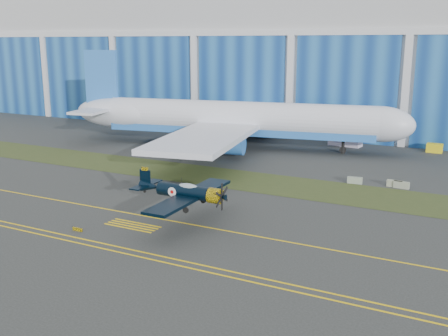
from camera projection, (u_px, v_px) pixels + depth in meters
The scene contains 15 objects.
ground at pixel (322, 229), 53.91m from camera, with size 260.00×260.00×0.00m, color #363938.
grass_median at pixel (355, 195), 65.99m from camera, with size 260.00×10.00×0.02m, color #475128.
hangar at pixel (424, 60), 112.41m from camera, with size 220.00×45.70×30.00m.
taxiway_centreline at pixel (306, 245), 49.58m from camera, with size 200.00×0.20×0.02m, color yellow.
edge_line_near at pixel (268, 285), 41.38m from camera, with size 80.00×0.20×0.02m, color yellow.
edge_line_far at pixel (273, 281), 42.24m from camera, with size 80.00×0.20×0.02m, color yellow.
hold_short_ladder at pixel (133, 225), 54.93m from camera, with size 6.00×2.40×0.02m, color yellow, non-canonical shape.
guard_board_left at pixel (78, 229), 53.31m from camera, with size 1.20×0.15×0.35m, color yellow.
warbird at pixel (185, 191), 54.66m from camera, with size 11.82×14.18×4.15m.
jetliner at pixel (238, 82), 93.21m from camera, with size 77.59×69.27×23.80m.
shipping_container at pixel (345, 139), 96.87m from camera, with size 5.89×2.36×2.55m, color silver.
tug at pixel (435, 148), 91.21m from camera, with size 2.64×1.65×1.54m, color yellow.
barrier_a at pixel (355, 180), 71.12m from camera, with size 2.00×0.60×0.90m, color gray.
barrier_b at pixel (395, 184), 69.44m from camera, with size 2.00×0.60×0.90m, color #98A082.
barrier_c at pixel (401, 185), 68.84m from camera, with size 2.00×0.60×0.90m, color gray.
Camera 1 is at (14.37, -49.90, 18.75)m, focal length 42.00 mm.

